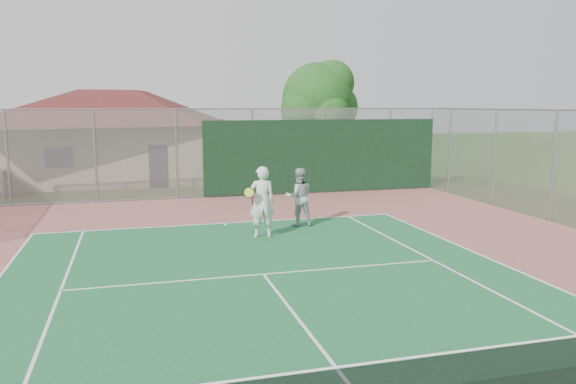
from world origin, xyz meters
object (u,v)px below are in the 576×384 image
object	(u,v)px
tree	(320,101)
player_white_front	(262,202)
clubhouse	(116,126)
player_grey_back	(299,198)

from	to	relation	value
tree	player_white_front	xyz separation A→B (m)	(-5.64, -11.79, -2.84)
clubhouse	player_white_front	size ratio (longest dim) A/B	6.13
clubhouse	player_grey_back	xyz separation A→B (m)	(5.55, -12.86, -1.74)
tree	player_white_front	bearing A→B (deg)	-115.55
clubhouse	tree	world-z (taller)	tree
tree	player_grey_back	xyz separation A→B (m)	(-4.23, -10.66, -2.95)
player_white_front	player_grey_back	bearing A→B (deg)	-137.42
player_white_front	player_grey_back	size ratio (longest dim) A/B	1.12
tree	player_grey_back	world-z (taller)	tree
player_grey_back	clubhouse	bearing A→B (deg)	-64.60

